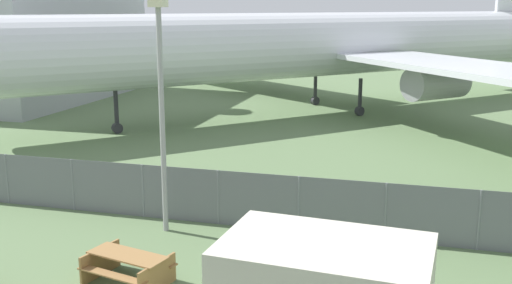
{
  "coord_description": "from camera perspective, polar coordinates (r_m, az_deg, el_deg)",
  "views": [
    {
      "loc": [
        5.8,
        -5.69,
        6.69
      ],
      "look_at": [
        0.4,
        14.06,
        2.0
      ],
      "focal_mm": 42.0,
      "sensor_mm": 36.0,
      "label": 1
    }
  ],
  "objects": [
    {
      "name": "perimeter_fence",
      "position": [
        18.66,
        -3.63,
        -5.29
      ],
      "size": [
        56.07,
        0.07,
        1.75
      ],
      "color": "slate",
      "rests_on": "ground"
    },
    {
      "name": "airplane",
      "position": [
        38.2,
        6.06,
        9.12
      ],
      "size": [
        36.32,
        36.71,
        12.15
      ],
      "rotation": [
        0.0,
        0.0,
        -2.35
      ],
      "color": "silver",
      "rests_on": "ground"
    },
    {
      "name": "picnic_bench_near_cabin",
      "position": [
        15.29,
        -12.1,
        -11.37
      ],
      "size": [
        2.27,
        1.82,
        0.76
      ],
      "rotation": [
        0.0,
        0.0,
        -0.23
      ],
      "color": "olive",
      "rests_on": "ground"
    },
    {
      "name": "light_mast",
      "position": [
        17.54,
        -9.03,
        5.02
      ],
      "size": [
        0.44,
        0.44,
        7.0
      ],
      "color": "#99999E",
      "rests_on": "ground"
    }
  ]
}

